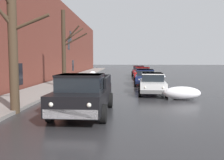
{
  "coord_description": "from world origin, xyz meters",
  "views": [
    {
      "loc": [
        0.17,
        -1.92,
        2.36
      ],
      "look_at": [
        -0.46,
        10.72,
        1.26
      ],
      "focal_mm": 38.44,
      "sensor_mm": 36.0,
      "label": 1
    }
  ],
  "objects_px": {
    "bare_tree_second_along_sidewalk": "(12,47)",
    "sedan_darkblue_parked_kerbside_mid": "(145,77)",
    "bare_tree_mid_block": "(65,48)",
    "sedan_red_parked_far_down_block": "(143,73)",
    "sedan_maroon_queued_behind_truck": "(138,71)",
    "sedan_white_parked_kerbside_close": "(152,83)",
    "pickup_truck_black_approaching_near_lane": "(84,94)"
  },
  "relations": [
    {
      "from": "pickup_truck_black_approaching_near_lane",
      "to": "sedan_white_parked_kerbside_close",
      "type": "bearing_deg",
      "value": 59.87
    },
    {
      "from": "bare_tree_second_along_sidewalk",
      "to": "bare_tree_mid_block",
      "type": "distance_m",
      "value": 8.79
    },
    {
      "from": "bare_tree_second_along_sidewalk",
      "to": "sedan_red_parked_far_down_block",
      "type": "distance_m",
      "value": 19.43
    },
    {
      "from": "sedan_white_parked_kerbside_close",
      "to": "sedan_darkblue_parked_kerbside_mid",
      "type": "relative_size",
      "value": 0.99
    },
    {
      "from": "sedan_maroon_queued_behind_truck",
      "to": "sedan_darkblue_parked_kerbside_mid",
      "type": "bearing_deg",
      "value": -90.67
    },
    {
      "from": "bare_tree_second_along_sidewalk",
      "to": "sedan_maroon_queued_behind_truck",
      "type": "height_order",
      "value": "bare_tree_second_along_sidewalk"
    },
    {
      "from": "sedan_white_parked_kerbside_close",
      "to": "sedan_red_parked_far_down_block",
      "type": "height_order",
      "value": "same"
    },
    {
      "from": "sedan_darkblue_parked_kerbside_mid",
      "to": "sedan_maroon_queued_behind_truck",
      "type": "relative_size",
      "value": 1.11
    },
    {
      "from": "sedan_white_parked_kerbside_close",
      "to": "sedan_maroon_queued_behind_truck",
      "type": "xyz_separation_m",
      "value": [
        0.15,
        17.9,
        -0.0
      ]
    },
    {
      "from": "bare_tree_second_along_sidewalk",
      "to": "sedan_red_parked_far_down_block",
      "type": "bearing_deg",
      "value": 68.86
    },
    {
      "from": "bare_tree_mid_block",
      "to": "sedan_darkblue_parked_kerbside_mid",
      "type": "bearing_deg",
      "value": 25.07
    },
    {
      "from": "bare_tree_second_along_sidewalk",
      "to": "sedan_darkblue_parked_kerbside_mid",
      "type": "bearing_deg",
      "value": 60.55
    },
    {
      "from": "bare_tree_second_along_sidewalk",
      "to": "sedan_white_parked_kerbside_close",
      "type": "bearing_deg",
      "value": 43.09
    },
    {
      "from": "sedan_white_parked_kerbside_close",
      "to": "sedan_maroon_queued_behind_truck",
      "type": "bearing_deg",
      "value": 89.53
    },
    {
      "from": "sedan_darkblue_parked_kerbside_mid",
      "to": "bare_tree_mid_block",
      "type": "bearing_deg",
      "value": -154.93
    },
    {
      "from": "sedan_maroon_queued_behind_truck",
      "to": "bare_tree_second_along_sidewalk",
      "type": "bearing_deg",
      "value": -105.82
    },
    {
      "from": "bare_tree_second_along_sidewalk",
      "to": "sedan_white_parked_kerbside_close",
      "type": "xyz_separation_m",
      "value": [
        6.7,
        6.27,
        -2.12
      ]
    },
    {
      "from": "pickup_truck_black_approaching_near_lane",
      "to": "bare_tree_mid_block",
      "type": "bearing_deg",
      "value": 108.59
    },
    {
      "from": "pickup_truck_black_approaching_near_lane",
      "to": "sedan_darkblue_parked_kerbside_mid",
      "type": "xyz_separation_m",
      "value": [
        3.65,
        11.89,
        -0.13
      ]
    },
    {
      "from": "bare_tree_mid_block",
      "to": "sedan_darkblue_parked_kerbside_mid",
      "type": "xyz_separation_m",
      "value": [
        6.61,
        3.09,
        -2.44
      ]
    },
    {
      "from": "bare_tree_mid_block",
      "to": "sedan_maroon_queued_behind_truck",
      "type": "xyz_separation_m",
      "value": [
        6.75,
        15.39,
        -2.45
      ]
    },
    {
      "from": "pickup_truck_black_approaching_near_lane",
      "to": "sedan_maroon_queued_behind_truck",
      "type": "bearing_deg",
      "value": 81.09
    },
    {
      "from": "pickup_truck_black_approaching_near_lane",
      "to": "sedan_darkblue_parked_kerbside_mid",
      "type": "distance_m",
      "value": 12.43
    },
    {
      "from": "sedan_red_parked_far_down_block",
      "to": "bare_tree_mid_block",
      "type": "bearing_deg",
      "value": -126.65
    },
    {
      "from": "sedan_red_parked_far_down_block",
      "to": "sedan_maroon_queued_behind_truck",
      "type": "xyz_separation_m",
      "value": [
        -0.12,
        6.16,
        -0.0
      ]
    },
    {
      "from": "bare_tree_second_along_sidewalk",
      "to": "pickup_truck_black_approaching_near_lane",
      "type": "relative_size",
      "value": 1.21
    },
    {
      "from": "sedan_darkblue_parked_kerbside_mid",
      "to": "sedan_red_parked_far_down_block",
      "type": "distance_m",
      "value": 6.14
    },
    {
      "from": "sedan_darkblue_parked_kerbside_mid",
      "to": "sedan_maroon_queued_behind_truck",
      "type": "height_order",
      "value": "same"
    },
    {
      "from": "sedan_white_parked_kerbside_close",
      "to": "bare_tree_mid_block",
      "type": "bearing_deg",
      "value": 159.15
    },
    {
      "from": "bare_tree_second_along_sidewalk",
      "to": "sedan_darkblue_parked_kerbside_mid",
      "type": "height_order",
      "value": "bare_tree_second_along_sidewalk"
    },
    {
      "from": "bare_tree_mid_block",
      "to": "sedan_red_parked_far_down_block",
      "type": "xyz_separation_m",
      "value": [
        6.87,
        9.23,
        -2.44
      ]
    },
    {
      "from": "bare_tree_mid_block",
      "to": "sedan_red_parked_far_down_block",
      "type": "relative_size",
      "value": 1.43
    }
  ]
}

